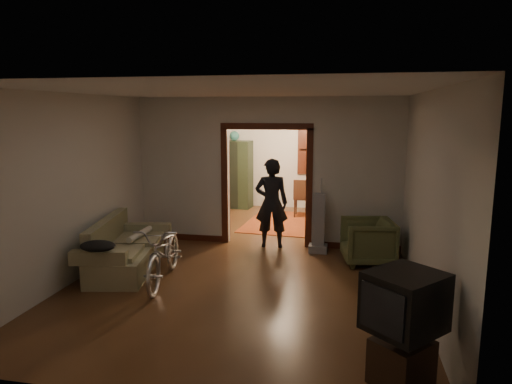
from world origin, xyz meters
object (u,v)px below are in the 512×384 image
(bicycle, at_px, (164,253))
(desk, at_px, (330,199))
(armchair, at_px, (368,241))
(locker, at_px, (235,174))
(sofa, at_px, (126,246))
(person, at_px, (271,203))

(bicycle, bearing_deg, desk, 58.50)
(armchair, height_order, locker, locker)
(armchair, relative_size, locker, 0.47)
(bicycle, relative_size, armchair, 2.08)
(desk, bearing_deg, armchair, -87.84)
(bicycle, height_order, locker, locker)
(bicycle, relative_size, locker, 0.97)
(sofa, relative_size, person, 1.07)
(armchair, bearing_deg, sofa, -83.11)
(armchair, bearing_deg, person, -119.51)
(bicycle, distance_m, person, 2.49)
(armchair, distance_m, desk, 3.86)
(person, relative_size, desk, 1.74)
(armchair, distance_m, person, 1.91)
(sofa, distance_m, armchair, 3.98)
(sofa, relative_size, desk, 1.86)
(person, distance_m, desk, 3.33)
(bicycle, relative_size, person, 1.03)
(bicycle, bearing_deg, locker, 84.47)
(armchair, xyz_separation_m, desk, (-0.78, 3.78, -0.02))
(bicycle, height_order, desk, bicycle)
(desk, bearing_deg, person, -116.58)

